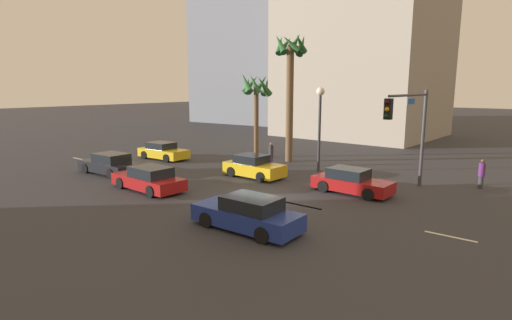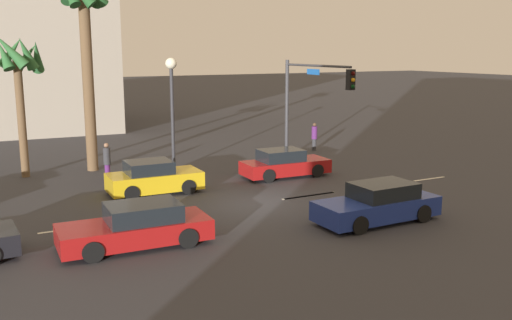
% 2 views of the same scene
% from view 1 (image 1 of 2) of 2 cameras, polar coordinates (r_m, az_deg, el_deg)
% --- Properties ---
extents(ground_plane, '(220.00, 220.00, 0.00)m').
position_cam_1_polar(ground_plane, '(21.24, 0.47, -5.21)').
color(ground_plane, '#333338').
extents(lane_stripe_0, '(2.53, 0.14, 0.01)m').
position_cam_1_polar(lane_stripe_0, '(35.01, -23.51, 0.10)').
color(lane_stripe_0, silver).
rests_on(lane_stripe_0, ground_plane).
extents(lane_stripe_1, '(2.49, 0.14, 0.01)m').
position_cam_1_polar(lane_stripe_1, '(29.33, -17.22, -1.33)').
color(lane_stripe_1, silver).
rests_on(lane_stripe_1, ground_plane).
extents(lane_stripe_2, '(2.09, 0.14, 0.01)m').
position_cam_1_polar(lane_stripe_2, '(26.21, -12.25, -2.45)').
color(lane_stripe_2, silver).
rests_on(lane_stripe_2, ground_plane).
extents(lane_stripe_3, '(2.51, 0.14, 0.01)m').
position_cam_1_polar(lane_stripe_3, '(19.85, 6.28, -6.37)').
color(lane_stripe_3, silver).
rests_on(lane_stripe_3, ground_plane).
extents(lane_stripe_4, '(2.57, 0.14, 0.01)m').
position_cam_1_polar(lane_stripe_4, '(19.88, 6.13, -6.34)').
color(lane_stripe_4, silver).
rests_on(lane_stripe_4, ground_plane).
extents(lane_stripe_5, '(1.89, 0.14, 0.01)m').
position_cam_1_polar(lane_stripe_5, '(17.45, 25.83, -9.74)').
color(lane_stripe_5, silver).
rests_on(lane_stripe_5, ground_plane).
extents(car_0, '(4.62, 2.06, 1.39)m').
position_cam_1_polar(car_0, '(28.36, -20.02, -0.58)').
color(car_0, black).
rests_on(car_0, ground_plane).
extents(car_1, '(4.63, 1.93, 1.40)m').
position_cam_1_polar(car_1, '(16.30, -1.20, -7.67)').
color(car_1, navy).
rests_on(car_1, ground_plane).
extents(car_2, '(3.97, 1.98, 1.42)m').
position_cam_1_polar(car_2, '(25.68, -0.33, -0.99)').
color(car_2, gold).
rests_on(car_2, ground_plane).
extents(car_3, '(4.31, 2.03, 1.34)m').
position_cam_1_polar(car_3, '(33.03, -13.05, 1.21)').
color(car_3, gold).
rests_on(car_3, ground_plane).
extents(car_4, '(4.31, 1.93, 1.34)m').
position_cam_1_polar(car_4, '(22.43, 13.35, -3.02)').
color(car_4, maroon).
rests_on(car_4, ground_plane).
extents(car_5, '(4.73, 2.06, 1.35)m').
position_cam_1_polar(car_5, '(23.21, -14.96, -2.64)').
color(car_5, maroon).
rests_on(car_5, ground_plane).
extents(traffic_signal, '(0.32, 6.11, 5.53)m').
position_cam_1_polar(traffic_signal, '(22.67, 21.22, 4.94)').
color(traffic_signal, '#38383D').
rests_on(traffic_signal, ground_plane).
extents(streetlamp, '(0.56, 0.56, 5.68)m').
position_cam_1_polar(streetlamp, '(27.34, 9.05, 6.69)').
color(streetlamp, '#2D2D33').
rests_on(streetlamp, ground_plane).
extents(pedestrian_0, '(0.36, 0.36, 1.69)m').
position_cam_1_polar(pedestrian_0, '(26.08, 29.35, -1.63)').
color(pedestrian_0, '#333338').
rests_on(pedestrian_0, ground_plane).
extents(pedestrian_1, '(0.42, 0.42, 1.77)m').
position_cam_1_polar(pedestrian_1, '(29.03, 2.15, 0.88)').
color(pedestrian_1, '#59266B').
rests_on(pedestrian_1, ground_plane).
extents(palm_tree_0, '(2.58, 2.77, 9.73)m').
position_cam_1_polar(palm_tree_0, '(30.84, 4.87, 12.49)').
color(palm_tree_0, brown).
rests_on(palm_tree_0, ground_plane).
extents(palm_tree_1, '(2.68, 2.77, 6.95)m').
position_cam_1_polar(palm_tree_1, '(32.69, -0.01, 9.64)').
color(palm_tree_1, brown).
rests_on(palm_tree_1, ground_plane).
extents(building_0, '(17.04, 15.95, 16.40)m').
position_cam_1_polar(building_0, '(49.93, 14.99, 12.83)').
color(building_0, '#9E9384').
rests_on(building_0, ground_plane).
extents(building_1, '(20.89, 13.11, 24.78)m').
position_cam_1_polar(building_1, '(66.77, 0.56, 16.04)').
color(building_1, slate).
rests_on(building_1, ground_plane).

